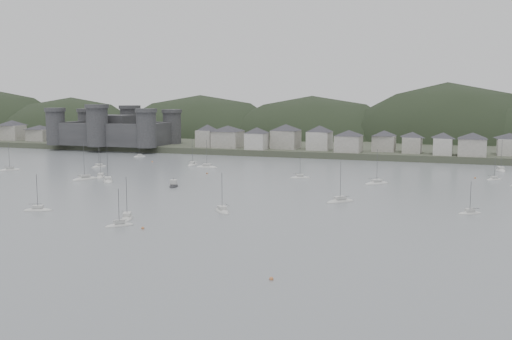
% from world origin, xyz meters
% --- Properties ---
extents(ground, '(900.00, 900.00, 0.00)m').
position_xyz_m(ground, '(0.00, 0.00, 0.00)').
color(ground, slate).
rests_on(ground, ground).
extents(far_shore_land, '(900.00, 250.00, 3.00)m').
position_xyz_m(far_shore_land, '(0.00, 295.00, 1.50)').
color(far_shore_land, '#383D2D').
rests_on(far_shore_land, ground).
extents(forested_ridge, '(851.55, 103.94, 102.57)m').
position_xyz_m(forested_ridge, '(4.83, 269.40, -11.28)').
color(forested_ridge, black).
rests_on(forested_ridge, ground).
extents(castle, '(66.00, 43.00, 20.00)m').
position_xyz_m(castle, '(-120.00, 179.80, 10.96)').
color(castle, '#343436').
rests_on(castle, far_shore_land).
extents(waterfront_town, '(451.48, 28.46, 12.92)m').
position_xyz_m(waterfront_town, '(50.59, 183.34, 8.66)').
color(waterfront_town, gray).
rests_on(waterfront_town, far_shore_land).
extents(moored_fleet, '(255.21, 158.38, 13.69)m').
position_xyz_m(moored_fleet, '(-16.46, 78.57, 0.17)').
color(moored_fleet, beige).
rests_on(moored_fleet, ground).
extents(motor_launch_far, '(4.94, 7.82, 3.77)m').
position_xyz_m(motor_launch_far, '(-26.76, 70.39, 0.30)').
color(motor_launch_far, black).
rests_on(motor_launch_far, ground).
extents(mooring_buoys, '(156.17, 144.61, 0.70)m').
position_xyz_m(mooring_buoys, '(0.92, 60.32, 0.15)').
color(mooring_buoys, '#BC6E3E').
rests_on(mooring_buoys, ground).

